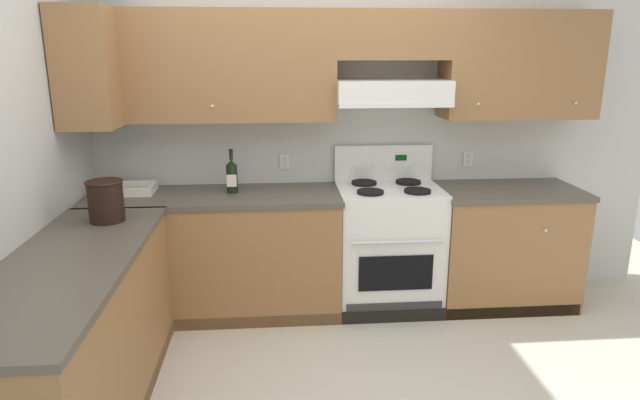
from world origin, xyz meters
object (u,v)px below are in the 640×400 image
bowl (129,190)px  bucket (106,200)px  stove (388,246)px  wine_bottle (232,176)px

bowl → bucket: bearing=-86.4°
stove → bowl: stove is taller
wine_bottle → bowl: size_ratio=0.86×
wine_bottle → bowl: bearing=176.4°
wine_bottle → bucket: (-0.70, -0.63, 0.01)m
wine_bottle → bucket: size_ratio=1.27×
stove → bowl: 1.95m
stove → bowl: bearing=177.6°
stove → bowl: (-1.90, 0.08, 0.45)m
wine_bottle → bowl: wine_bottle is taller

